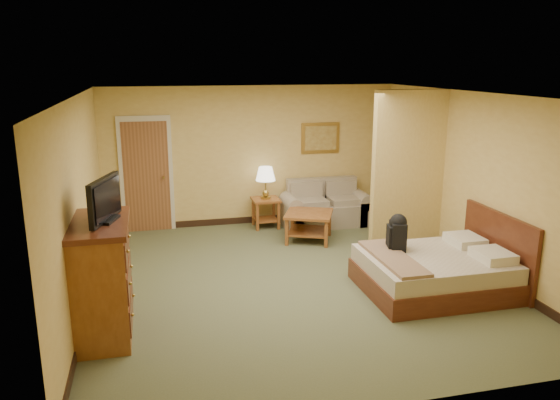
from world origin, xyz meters
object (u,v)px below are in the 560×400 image
object	(u,v)px
loveseat	(326,210)
coffee_table	(309,220)
dresser	(102,278)
bed	(439,271)

from	to	relation	value
loveseat	coffee_table	world-z (taller)	loveseat
coffee_table	dresser	size ratio (longest dim) A/B	0.77
loveseat	bed	distance (m)	3.38
dresser	bed	world-z (taller)	dresser
loveseat	dresser	world-z (taller)	dresser
coffee_table	bed	world-z (taller)	bed
loveseat	dresser	xyz separation A→B (m)	(-3.80, -3.55, 0.39)
bed	loveseat	bearing A→B (deg)	98.47
dresser	coffee_table	bearing A→B (deg)	39.82
coffee_table	dresser	world-z (taller)	dresser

